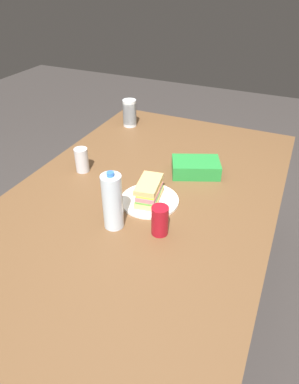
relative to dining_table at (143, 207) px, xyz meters
The scene contains 9 objects.
ground_plane 0.67m from the dining_table, ahead, with size 8.00×8.00×0.00m, color #383330.
dining_table is the anchor object (origin of this frame).
paper_plate 0.10m from the dining_table, 124.05° to the right, with size 0.26×0.26×0.01m, color white.
sandwich 0.14m from the dining_table, 122.53° to the right, with size 0.19×0.12×0.08m.
soda_can_red 0.30m from the dining_table, 140.37° to the right, with size 0.07×0.07×0.12m, color maroon.
chip_bag 0.34m from the dining_table, 29.90° to the right, with size 0.23×0.15×0.07m, color #268C38.
water_bottle_tall 0.30m from the dining_table, behind, with size 0.08×0.08×0.25m.
plastic_cup_stack 0.80m from the dining_table, 31.22° to the left, with size 0.08×0.08×0.17m.
soda_can_silver 0.39m from the dining_table, 79.28° to the left, with size 0.07×0.07×0.12m, color silver.
Camera 1 is at (-1.12, -0.54, 1.61)m, focal length 31.53 mm.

